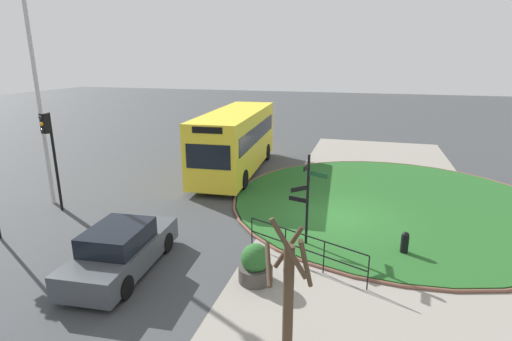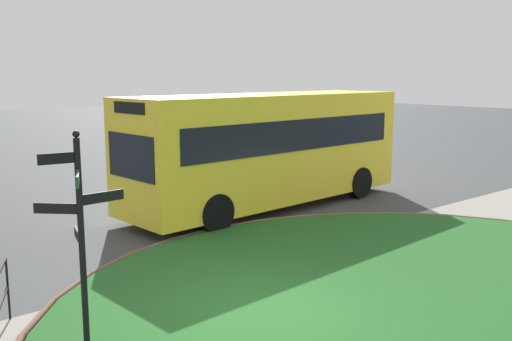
{
  "view_description": "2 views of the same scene",
  "coord_description": "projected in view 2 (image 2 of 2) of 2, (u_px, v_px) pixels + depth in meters",
  "views": [
    {
      "loc": [
        -14.75,
        -1.01,
        6.12
      ],
      "look_at": [
        1.78,
        3.69,
        1.22
      ],
      "focal_mm": 27.79,
      "sensor_mm": 36.0,
      "label": 1
    },
    {
      "loc": [
        -5.6,
        -6.79,
        3.93
      ],
      "look_at": [
        2.91,
        3.46,
        1.68
      ],
      "focal_mm": 39.81,
      "sensor_mm": 36.0,
      "label": 2
    }
  ],
  "objects": [
    {
      "name": "ground",
      "position": [
        254.0,
        317.0,
        9.33
      ],
      "size": [
        120.0,
        120.0,
        0.0
      ],
      "primitive_type": "plane",
      "color": "#3D3F42"
    },
    {
      "name": "bus_yellow",
      "position": [
        269.0,
        147.0,
        16.85
      ],
      "size": [
        9.48,
        3.07,
        3.37
      ],
      "rotation": [
        0.0,
        0.0,
        3.21
      ],
      "color": "yellow",
      "rests_on": "ground"
    },
    {
      "name": "grass_kerb_ring",
      "position": [
        464.0,
        317.0,
        9.17
      ],
      "size": [
        13.94,
        13.94,
        0.11
      ],
      "primitive_type": "torus",
      "color": "brown",
      "rests_on": "ground"
    },
    {
      "name": "signpost_directional",
      "position": [
        79.0,
        226.0,
        7.94
      ],
      "size": [
        1.2,
        1.28,
        3.18
      ],
      "color": "black",
      "rests_on": "ground"
    },
    {
      "name": "grass_island",
      "position": [
        464.0,
        318.0,
        9.17
      ],
      "size": [
        13.63,
        13.63,
        0.1
      ],
      "primitive_type": "cylinder",
      "color": "#235B23",
      "rests_on": "ground"
    }
  ]
}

